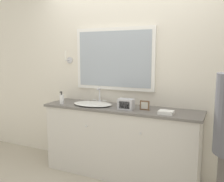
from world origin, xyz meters
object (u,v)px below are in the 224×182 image
(sink_basin, at_px, (93,104))
(picture_frame, at_px, (145,105))
(appliance_box, at_px, (126,104))
(soap_bottle, at_px, (62,99))

(sink_basin, xyz_separation_m, picture_frame, (0.71, -0.00, 0.04))
(appliance_box, relative_size, picture_frame, 1.60)
(soap_bottle, relative_size, appliance_box, 0.91)
(appliance_box, height_order, picture_frame, appliance_box)
(appliance_box, distance_m, picture_frame, 0.22)
(soap_bottle, height_order, picture_frame, soap_bottle)
(sink_basin, distance_m, appliance_box, 0.50)
(sink_basin, relative_size, appliance_box, 2.83)
(appliance_box, xyz_separation_m, picture_frame, (0.22, 0.06, -0.01))
(soap_bottle, distance_m, picture_frame, 1.12)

